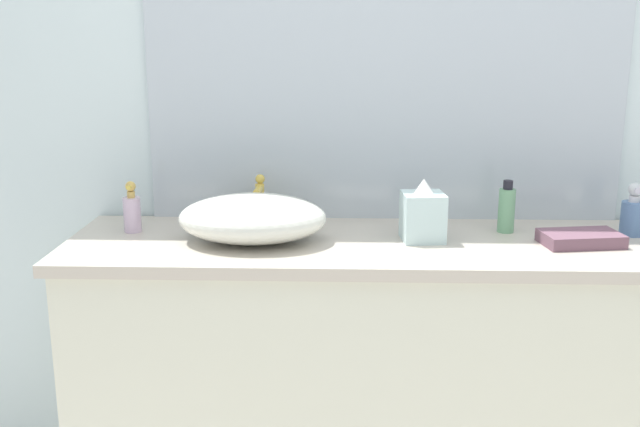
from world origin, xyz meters
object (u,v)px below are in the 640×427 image
(perfume_bottle, at_px, (507,209))
(sink_basin, at_px, (253,218))
(folded_hand_towel, at_px, (581,239))
(tissue_box, at_px, (423,214))
(lotion_bottle, at_px, (633,214))
(soap_dispenser, at_px, (132,211))

(perfume_bottle, bearing_deg, sink_basin, -170.57)
(perfume_bottle, height_order, folded_hand_towel, perfume_bottle)
(tissue_box, height_order, folded_hand_towel, tissue_box)
(lotion_bottle, relative_size, perfume_bottle, 1.01)
(soap_dispenser, height_order, tissue_box, tissue_box)
(lotion_bottle, bearing_deg, perfume_bottle, 176.04)
(sink_basin, bearing_deg, perfume_bottle, 9.43)
(soap_dispenser, height_order, folded_hand_towel, soap_dispenser)
(soap_dispenser, height_order, lotion_bottle, lotion_bottle)
(sink_basin, distance_m, soap_dispenser, 0.37)
(sink_basin, xyz_separation_m, lotion_bottle, (1.05, 0.09, -0.00))
(perfume_bottle, relative_size, tissue_box, 0.87)
(folded_hand_towel, bearing_deg, perfume_bottle, 144.30)
(soap_dispenser, height_order, perfume_bottle, perfume_bottle)
(soap_dispenser, bearing_deg, folded_hand_towel, -4.28)
(tissue_box, bearing_deg, lotion_bottle, 6.64)
(lotion_bottle, xyz_separation_m, perfume_bottle, (-0.35, 0.02, 0.01))
(soap_dispenser, xyz_separation_m, tissue_box, (0.82, -0.06, 0.01))
(sink_basin, bearing_deg, tissue_box, 3.11)
(lotion_bottle, bearing_deg, folded_hand_towel, -149.35)
(sink_basin, height_order, lotion_bottle, lotion_bottle)
(lotion_bottle, height_order, perfume_bottle, same)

